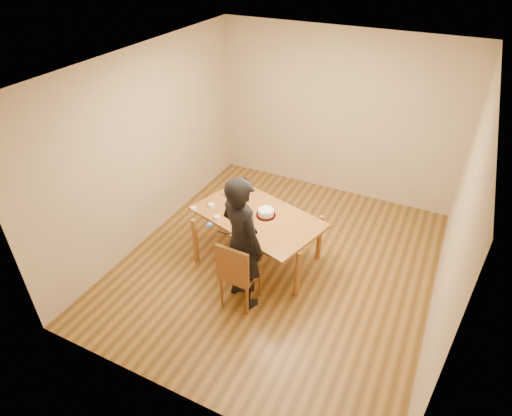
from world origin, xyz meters
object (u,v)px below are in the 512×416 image
at_px(cake, 266,212).
at_px(person, 242,243).
at_px(dining_table, 258,217).
at_px(dining_chair, 241,273).
at_px(cake_plate, 266,215).

distance_m(cake, person, 0.78).
xyz_separation_m(dining_table, person, (0.15, -0.73, 0.14)).
bearing_deg(cake, dining_table, -154.56).
relative_size(dining_table, person, 0.94).
xyz_separation_m(dining_chair, cake_plate, (-0.05, 0.82, 0.31)).
relative_size(dining_table, dining_chair, 4.02).
relative_size(dining_chair, cake_plate, 1.58).
relative_size(dining_table, cake_plate, 6.37).
distance_m(cake_plate, person, 0.79).
bearing_deg(dining_chair, dining_table, 103.10).
bearing_deg(person, cake_plate, -62.20).
bearing_deg(dining_chair, cake, 95.90).
distance_m(dining_table, cake_plate, 0.11).
relative_size(dining_chair, cake, 1.98).
distance_m(dining_chair, cake_plate, 0.88).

